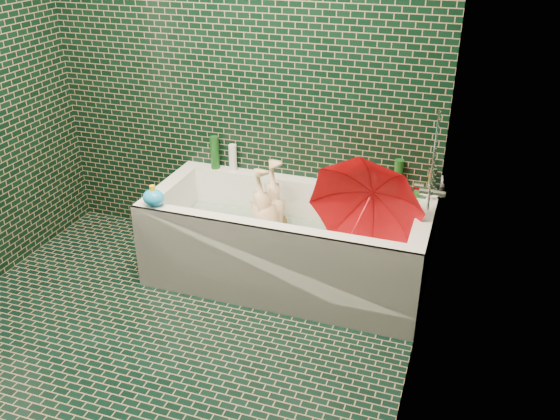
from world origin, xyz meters
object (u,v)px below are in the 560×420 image
(bathtub, at_px, (286,251))
(bath_toy, at_px, (153,197))
(umbrella, at_px, (360,218))
(rubber_duck, at_px, (398,186))
(child, at_px, (271,232))

(bathtub, bearing_deg, bath_toy, -157.17)
(umbrella, distance_m, rubber_duck, 0.44)
(bathtub, distance_m, bath_toy, 0.88)
(child, xyz_separation_m, bath_toy, (-0.61, -0.33, 0.30))
(bathtub, xyz_separation_m, rubber_duck, (0.60, 0.34, 0.38))
(umbrella, xyz_separation_m, bath_toy, (-1.18, -0.23, 0.05))
(bathtub, height_order, bath_toy, bath_toy)
(bathtub, bearing_deg, child, 168.36)
(umbrella, relative_size, rubber_duck, 5.15)
(bathtub, xyz_separation_m, bath_toy, (-0.72, -0.30, 0.39))
(child, xyz_separation_m, rubber_duck, (0.71, 0.32, 0.29))
(umbrella, bearing_deg, bathtub, -178.01)
(bathtub, height_order, rubber_duck, rubber_duck)
(rubber_duck, distance_m, bath_toy, 1.47)
(bath_toy, bearing_deg, bathtub, 9.18)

